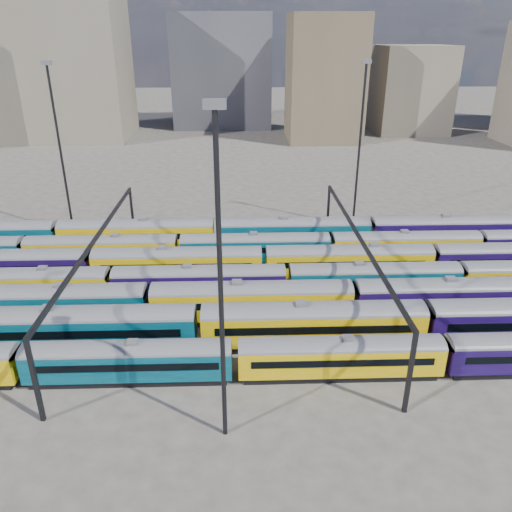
{
  "coord_description": "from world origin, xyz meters",
  "views": [
    {
      "loc": [
        -3.59,
        -52.47,
        29.17
      ],
      "look_at": [
        -1.62,
        5.66,
        3.0
      ],
      "focal_mm": 35.0,
      "sensor_mm": 36.0,
      "label": 1
    }
  ],
  "objects_px": {
    "rake_1": "(426,318)",
    "rake_2": "(252,297)",
    "rake_0": "(445,351)",
    "mast_2": "(220,276)"
  },
  "relations": [
    {
      "from": "rake_2",
      "to": "rake_1",
      "type": "bearing_deg",
      "value": -16.05
    },
    {
      "from": "rake_2",
      "to": "mast_2",
      "type": "bearing_deg",
      "value": -98.56
    },
    {
      "from": "rake_0",
      "to": "rake_2",
      "type": "distance_m",
      "value": 20.1
    },
    {
      "from": "rake_0",
      "to": "rake_1",
      "type": "distance_m",
      "value": 5.02
    },
    {
      "from": "rake_0",
      "to": "rake_2",
      "type": "height_order",
      "value": "rake_2"
    },
    {
      "from": "rake_1",
      "to": "mast_2",
      "type": "bearing_deg",
      "value": -148.96
    },
    {
      "from": "rake_1",
      "to": "rake_2",
      "type": "distance_m",
      "value": 18.08
    },
    {
      "from": "rake_1",
      "to": "rake_2",
      "type": "xyz_separation_m",
      "value": [
        -17.38,
        5.0,
        -0.07
      ]
    },
    {
      "from": "rake_0",
      "to": "mast_2",
      "type": "distance_m",
      "value": 24.1
    },
    {
      "from": "rake_0",
      "to": "rake_2",
      "type": "xyz_separation_m",
      "value": [
        -17.43,
        10.0,
        0.4
      ]
    }
  ]
}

